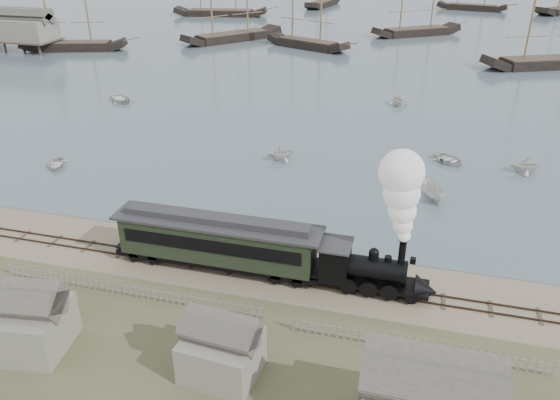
# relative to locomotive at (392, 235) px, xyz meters

# --- Properties ---
(ground) EXTENTS (600.00, 600.00, 0.00)m
(ground) POSITION_rel_locomotive_xyz_m (-10.15, 2.00, -4.59)
(ground) COLOR gray
(ground) RESTS_ON ground
(harbor_water) EXTENTS (600.00, 336.00, 0.06)m
(harbor_water) POSITION_rel_locomotive_xyz_m (-10.15, 172.00, -4.56)
(harbor_water) COLOR #4C626D
(harbor_water) RESTS_ON ground
(rail_track) EXTENTS (120.00, 1.80, 0.16)m
(rail_track) POSITION_rel_locomotive_xyz_m (-10.15, 0.00, -4.55)
(rail_track) COLOR #34251C
(rail_track) RESTS_ON ground
(picket_fence_west) EXTENTS (19.00, 0.10, 1.20)m
(picket_fence_west) POSITION_rel_locomotive_xyz_m (-16.65, -5.00, -4.59)
(picket_fence_west) COLOR gray
(picket_fence_west) RESTS_ON ground
(picket_fence_east) EXTENTS (15.00, 0.10, 1.20)m
(picket_fence_east) POSITION_rel_locomotive_xyz_m (2.35, -5.50, -4.59)
(picket_fence_east) COLOR gray
(picket_fence_east) RESTS_ON ground
(shed_left) EXTENTS (5.00, 4.00, 4.10)m
(shed_left) POSITION_rel_locomotive_xyz_m (-20.15, -11.00, -4.59)
(shed_left) COLOR gray
(shed_left) RESTS_ON ground
(shed_mid) EXTENTS (4.00, 3.50, 3.60)m
(shed_mid) POSITION_rel_locomotive_xyz_m (-8.15, -10.00, -4.59)
(shed_mid) COLOR gray
(shed_mid) RESTS_ON ground
(locomotive) EXTENTS (8.00, 2.99, 9.97)m
(locomotive) POSITION_rel_locomotive_xyz_m (0.00, 0.00, 0.00)
(locomotive) COLOR black
(locomotive) RESTS_ON ground
(passenger_coach) EXTENTS (15.30, 2.95, 3.72)m
(passenger_coach) POSITION_rel_locomotive_xyz_m (-12.21, 0.00, -2.26)
(passenger_coach) COLOR black
(passenger_coach) RESTS_ON ground
(beached_dinghy) EXTENTS (3.74, 4.63, 0.85)m
(beached_dinghy) POSITION_rel_locomotive_xyz_m (-16.80, 1.79, -4.17)
(beached_dinghy) COLOR silver
(beached_dinghy) RESTS_ON ground
(rowboat_0) EXTENTS (4.04, 3.69, 0.68)m
(rowboat_0) POSITION_rel_locomotive_xyz_m (-35.30, 13.12, -4.19)
(rowboat_0) COLOR silver
(rowboat_0) RESTS_ON harbor_water
(rowboat_1) EXTENTS (3.99, 4.06, 1.62)m
(rowboat_1) POSITION_rel_locomotive_xyz_m (-13.16, 21.21, -3.72)
(rowboat_1) COLOR silver
(rowboat_1) RESTS_ON harbor_water
(rowboat_2) EXTENTS (3.99, 2.73, 1.44)m
(rowboat_2) POSITION_rel_locomotive_xyz_m (2.76, 15.69, -3.81)
(rowboat_2) COLOR silver
(rowboat_2) RESTS_ON harbor_water
(rowboat_3) EXTENTS (4.46, 4.52, 0.77)m
(rowboat_3) POSITION_rel_locomotive_xyz_m (4.27, 25.01, -4.15)
(rowboat_3) COLOR silver
(rowboat_3) RESTS_ON harbor_water
(rowboat_4) EXTENTS (3.49, 3.78, 1.66)m
(rowboat_4) POSITION_rel_locomotive_xyz_m (11.75, 24.47, -3.70)
(rowboat_4) COLOR silver
(rowboat_4) RESTS_ON harbor_water
(rowboat_6) EXTENTS (4.95, 5.32, 0.90)m
(rowboat_6) POSITION_rel_locomotive_xyz_m (-41.38, 36.49, -4.08)
(rowboat_6) COLOR silver
(rowboat_6) RESTS_ON harbor_water
(rowboat_7) EXTENTS (4.08, 3.89, 1.68)m
(rowboat_7) POSITION_rel_locomotive_xyz_m (-2.57, 44.93, -3.69)
(rowboat_7) COLOR silver
(rowboat_7) RESTS_ON harbor_water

